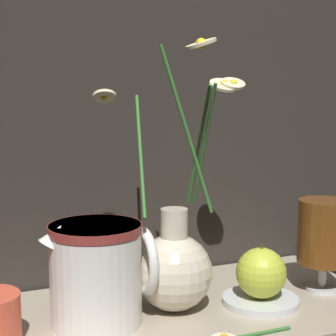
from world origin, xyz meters
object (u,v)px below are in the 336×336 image
(vase_with_flowers, at_px, (175,265))
(orange_fruit, at_px, (261,273))
(ceramic_pitcher, at_px, (98,270))
(tea_glass, at_px, (324,234))

(vase_with_flowers, relative_size, orange_fruit, 4.59)
(orange_fruit, bearing_deg, ceramic_pitcher, 174.19)
(ceramic_pitcher, bearing_deg, tea_glass, -2.07)
(vase_with_flowers, height_order, ceramic_pitcher, vase_with_flowers)
(ceramic_pitcher, bearing_deg, vase_with_flowers, 1.40)
(ceramic_pitcher, relative_size, orange_fruit, 1.82)
(vase_with_flowers, xyz_separation_m, ceramic_pitcher, (-0.12, -0.00, 0.01))
(vase_with_flowers, xyz_separation_m, tea_glass, (0.25, -0.02, 0.03))
(tea_glass, relative_size, orange_fruit, 1.76)
(tea_glass, xyz_separation_m, orange_fruit, (-0.12, -0.01, -0.05))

